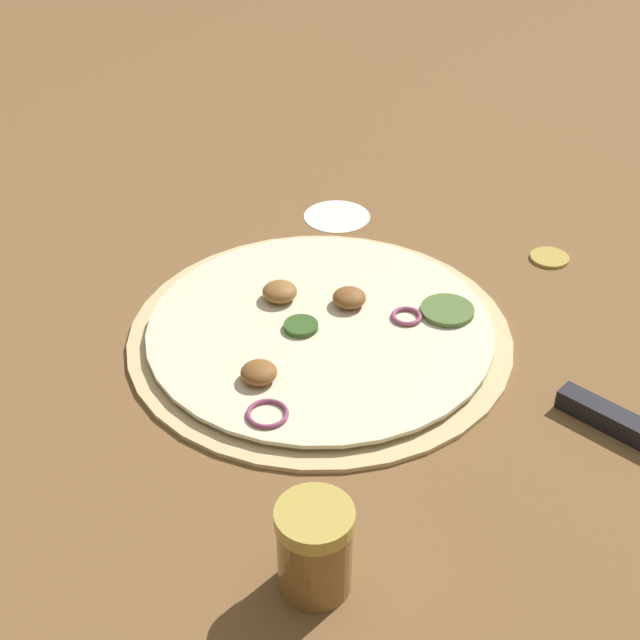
{
  "coord_description": "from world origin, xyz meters",
  "views": [
    {
      "loc": [
        -0.69,
        -0.06,
        0.52
      ],
      "look_at": [
        0.0,
        0.0,
        0.02
      ],
      "focal_mm": 50.0,
      "sensor_mm": 36.0,
      "label": 1
    }
  ],
  "objects": [
    {
      "name": "spice_jar",
      "position": [
        -0.29,
        -0.02,
        0.04
      ],
      "size": [
        0.05,
        0.05,
        0.07
      ],
      "color": "olive",
      "rests_on": "ground_plane"
    },
    {
      "name": "flour_patch",
      "position": [
        0.24,
        0.0,
        0.0
      ],
      "size": [
        0.08,
        0.08,
        0.0
      ],
      "color": "white",
      "rests_on": "ground_plane"
    },
    {
      "name": "loose_cap",
      "position": [
        0.16,
        -0.24,
        0.0
      ],
      "size": [
        0.04,
        0.04,
        0.01
      ],
      "color": "gold",
      "rests_on": "ground_plane"
    },
    {
      "name": "ground_plane",
      "position": [
        0.0,
        0.0,
        0.0
      ],
      "size": [
        3.0,
        3.0,
        0.0
      ],
      "primitive_type": "plane",
      "color": "brown"
    },
    {
      "name": "pizza",
      "position": [
        -0.0,
        -0.0,
        0.01
      ],
      "size": [
        0.37,
        0.37,
        0.03
      ],
      "color": "beige",
      "rests_on": "ground_plane"
    }
  ]
}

